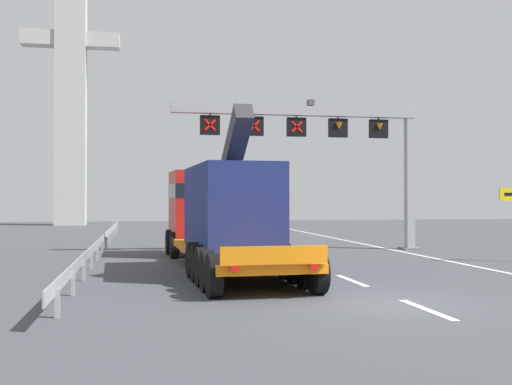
% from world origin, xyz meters
% --- Properties ---
extents(ground, '(112.00, 112.00, 0.00)m').
position_xyz_m(ground, '(0.00, 0.00, 0.00)').
color(ground, '#424449').
extents(lane_markings, '(0.20, 57.38, 0.01)m').
position_xyz_m(lane_markings, '(0.49, 21.39, 0.01)').
color(lane_markings, silver).
rests_on(lane_markings, ground).
extents(edge_line_right, '(0.20, 63.00, 0.01)m').
position_xyz_m(edge_line_right, '(6.20, 12.00, 0.01)').
color(edge_line_right, silver).
rests_on(edge_line_right, ground).
extents(overhead_lane_gantry, '(12.05, 0.90, 7.16)m').
position_xyz_m(overhead_lane_gantry, '(3.01, 14.62, 5.58)').
color(overhead_lane_gantry, '#9EA0A5').
rests_on(overhead_lane_gantry, ground).
extents(heavy_haul_truck_orange, '(3.58, 14.15, 5.30)m').
position_xyz_m(heavy_haul_truck_orange, '(-2.93, 8.90, 1.99)').
color(heavy_haul_truck_orange, orange).
rests_on(heavy_haul_truck_orange, ground).
extents(guardrail_left, '(0.13, 36.03, 0.76)m').
position_xyz_m(guardrail_left, '(-7.47, 16.02, 0.56)').
color(guardrail_left, '#999EA3').
rests_on(guardrail_left, ground).
extents(bridge_pylon_distant, '(9.00, 2.00, 28.24)m').
position_xyz_m(bridge_pylon_distant, '(-12.25, 46.80, 14.50)').
color(bridge_pylon_distant, '#B7B7B2').
rests_on(bridge_pylon_distant, ground).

